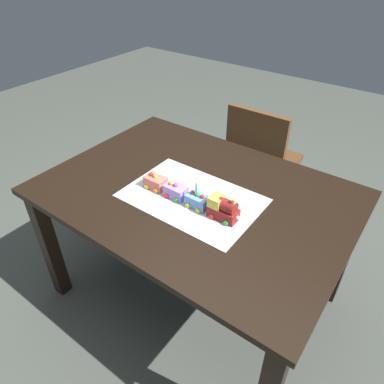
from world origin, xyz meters
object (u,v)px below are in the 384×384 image
chair (260,160)px  birthday_candle (196,187)px  dining_table (195,208)px  cake_car_hopper_lavender (176,191)px  cake_car_caboose_sky_blue (197,201)px  cake_car_gondola_coral (156,182)px  cake_locomotive (223,209)px

chair → birthday_candle: bearing=98.2°
dining_table → cake_car_hopper_lavender: size_ratio=14.00×
cake_car_caboose_sky_blue → birthday_candle: 0.07m
cake_car_gondola_coral → cake_car_hopper_lavender: bearing=180.0°
dining_table → birthday_candle: birthday_candle is taller
dining_table → cake_car_gondola_coral: (0.16, 0.09, 0.14)m
cake_locomotive → cake_car_caboose_sky_blue: (0.13, 0.00, -0.02)m
chair → dining_table: bearing=94.2°
cake_car_caboose_sky_blue → birthday_candle: birthday_candle is taller
cake_car_hopper_lavender → cake_car_gondola_coral: same height
chair → cake_car_gondola_coral: (0.10, 0.93, 0.30)m
cake_locomotive → cake_car_hopper_lavender: size_ratio=1.40×
cake_car_hopper_lavender → birthday_candle: (-0.11, -0.00, 0.07)m
cake_car_hopper_lavender → cake_car_gondola_coral: bearing=0.0°
chair → cake_locomotive: 1.02m
dining_table → chair: (0.06, -0.83, -0.16)m
dining_table → cake_car_gondola_coral: cake_car_gondola_coral is taller
cake_locomotive → cake_car_hopper_lavender: cake_locomotive is taller
cake_car_hopper_lavender → cake_car_gondola_coral: (0.12, 0.00, 0.00)m
dining_table → cake_car_caboose_sky_blue: size_ratio=14.00×
chair → cake_car_gondola_coral: size_ratio=8.60×
dining_table → chair: chair is taller
dining_table → chair: 0.85m
chair → cake_car_hopper_lavender: (-0.02, 0.93, 0.30)m
cake_locomotive → birthday_candle: 0.14m
cake_locomotive → cake_car_gondola_coral: 0.37m
cake_locomotive → birthday_candle: (0.14, 0.00, 0.05)m
dining_table → cake_car_gondola_coral: size_ratio=14.00×
chair → cake_car_caboose_sky_blue: bearing=98.6°
cake_locomotive → birthday_candle: size_ratio=2.53×
chair → birthday_candle: size_ratio=15.54×
cake_car_hopper_lavender → birthday_candle: size_ratio=1.81×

